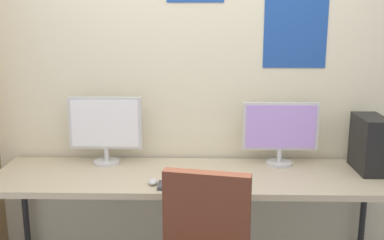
% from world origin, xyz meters
% --- Properties ---
extents(wall_back, '(4.98, 0.11, 2.60)m').
position_xyz_m(wall_back, '(0.00, 1.02, 1.30)').
color(wall_back, beige).
rests_on(wall_back, ground_plane).
extents(desk, '(2.58, 0.68, 0.74)m').
position_xyz_m(desk, '(0.00, 0.60, 0.69)').
color(desk, tan).
rests_on(desk, ground_plane).
extents(monitor_left, '(0.50, 0.18, 0.47)m').
position_xyz_m(monitor_left, '(-0.60, 0.81, 1.00)').
color(monitor_left, silver).
rests_on(monitor_left, desk).
extents(monitor_right, '(0.51, 0.18, 0.44)m').
position_xyz_m(monitor_right, '(0.60, 0.81, 0.98)').
color(monitor_right, silver).
rests_on(monitor_right, desk).
extents(pc_tower, '(0.17, 0.34, 0.37)m').
position_xyz_m(pc_tower, '(1.17, 0.70, 0.92)').
color(pc_tower, black).
rests_on(pc_tower, desk).
extents(keyboard_main, '(0.40, 0.13, 0.02)m').
position_xyz_m(keyboard_main, '(0.00, 0.37, 0.75)').
color(keyboard_main, '#38383D').
rests_on(keyboard_main, desk).
extents(computer_mouse, '(0.06, 0.10, 0.03)m').
position_xyz_m(computer_mouse, '(-0.23, 0.42, 0.76)').
color(computer_mouse, silver).
rests_on(computer_mouse, desk).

